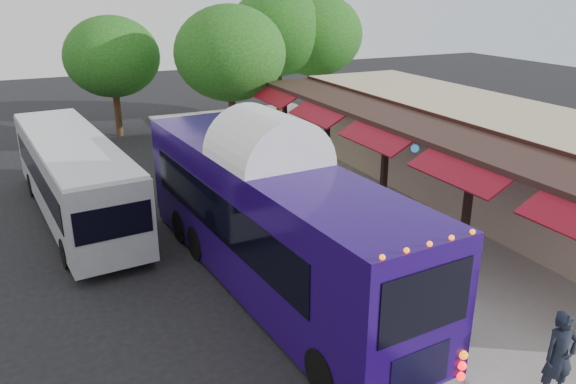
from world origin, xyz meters
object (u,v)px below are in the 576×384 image
ped_d (251,133)px  ped_a (560,356)px  coach_bus (268,214)px  sign_board (464,265)px  city_bus (74,175)px  ped_c (301,193)px  ped_b (440,290)px

ped_d → ped_a: bearing=116.7°
coach_bus → sign_board: 5.27m
city_bus → sign_board: bearing=-55.1°
ped_c → sign_board: bearing=84.7°
ped_a → ped_c: (-0.29, 10.55, -0.14)m
city_bus → ped_d: size_ratio=6.31×
ped_b → sign_board: 1.65m
ped_d → city_bus: bearing=60.7°
ped_d → sign_board: (-0.01, -15.08, -0.08)m
ped_a → coach_bus: bearing=128.8°
ped_c → sign_board: size_ratio=1.36×
sign_board → ped_a: bearing=-104.3°
coach_bus → sign_board: (4.31, -2.81, -1.13)m
sign_board → city_bus: bearing=132.8°
city_bus → ped_d: 9.96m
city_bus → ped_a: bearing=-67.7°
coach_bus → ped_d: size_ratio=7.01×
ped_b → ped_d: bearing=-81.0°
coach_bus → ped_a: bearing=-69.4°
coach_bus → city_bus: coach_bus is taller
ped_a → ped_c: ped_a is taller
coach_bus → sign_board: bearing=-37.5°
ped_a → ped_b: (-0.28, 3.12, -0.11)m
ped_c → sign_board: ped_c is taller
ped_a → ped_b: ped_a is taller
ped_a → ped_d: ped_a is taller
coach_bus → ped_c: size_ratio=7.69×
coach_bus → city_bus: size_ratio=1.11×
ped_c → sign_board: (1.46, -6.63, -0.01)m
city_bus → sign_board: 13.21m
ped_b → ped_c: bearing=-75.7°
coach_bus → ped_d: coach_bus is taller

